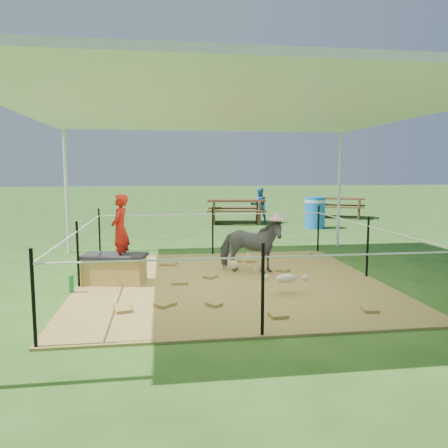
{
  "coord_description": "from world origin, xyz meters",
  "views": [
    {
      "loc": [
        -1.01,
        -6.53,
        1.72
      ],
      "look_at": [
        0.0,
        0.6,
        0.85
      ],
      "focal_mm": 35.0,
      "sensor_mm": 36.0,
      "label": 1
    }
  ],
  "objects": [
    {
      "name": "ground",
      "position": [
        0.0,
        0.0,
        0.0
      ],
      "size": [
        90.0,
        90.0,
        0.0
      ],
      "primitive_type": "plane",
      "color": "#2D5919",
      "rests_on": "ground"
    },
    {
      "name": "hay_patch",
      "position": [
        0.0,
        0.0,
        0.01
      ],
      "size": [
        4.6,
        4.6,
        0.03
      ],
      "primitive_type": "cube",
      "color": "brown",
      "rests_on": "ground"
    },
    {
      "name": "canopy_tent",
      "position": [
        0.0,
        0.0,
        2.69
      ],
      "size": [
        6.3,
        6.3,
        2.9
      ],
      "color": "silver",
      "rests_on": "ground"
    },
    {
      "name": "rope_fence",
      "position": [
        0.0,
        -0.0,
        0.64
      ],
      "size": [
        4.54,
        4.54,
        1.0
      ],
      "color": "black",
      "rests_on": "ground"
    },
    {
      "name": "straw_bale",
      "position": [
        -1.75,
        0.13,
        0.23
      ],
      "size": [
        0.96,
        0.62,
        0.39
      ],
      "primitive_type": "cube",
      "rotation": [
        0.0,
        0.0,
        -0.22
      ],
      "color": "#B28641",
      "rests_on": "hay_patch"
    },
    {
      "name": "dark_cloth",
      "position": [
        -1.75,
        0.13,
        0.45
      ],
      "size": [
        1.03,
        0.68,
        0.05
      ],
      "primitive_type": "cube",
      "rotation": [
        0.0,
        0.0,
        -0.22
      ],
      "color": "black",
      "rests_on": "straw_bale"
    },
    {
      "name": "woman",
      "position": [
        -1.65,
        0.13,
        0.95
      ],
      "size": [
        0.33,
        0.43,
        1.06
      ],
      "primitive_type": "imported",
      "rotation": [
        0.0,
        0.0,
        -1.79
      ],
      "color": "red",
      "rests_on": "straw_bale"
    },
    {
      "name": "green_bottle",
      "position": [
        -2.3,
        -0.32,
        0.15
      ],
      "size": [
        0.08,
        0.08,
        0.25
      ],
      "primitive_type": "cylinder",
      "rotation": [
        0.0,
        0.0,
        -0.22
      ],
      "color": "#1C7F36",
      "rests_on": "hay_patch"
    },
    {
      "name": "pony",
      "position": [
        0.43,
        0.5,
        0.48
      ],
      "size": [
        1.18,
        0.83,
        0.91
      ],
      "primitive_type": "imported",
      "rotation": [
        0.0,
        0.0,
        1.22
      ],
      "color": "#47464B",
      "rests_on": "hay_patch"
    },
    {
      "name": "pink_hat",
      "position": [
        0.43,
        0.5,
        1.0
      ],
      "size": [
        0.28,
        0.28,
        0.13
      ],
      "primitive_type": "cylinder",
      "color": "pink",
      "rests_on": "pony"
    },
    {
      "name": "foal",
      "position": [
        0.67,
        -0.81,
        0.28
      ],
      "size": [
        1.0,
        0.73,
        0.5
      ],
      "primitive_type": null,
      "rotation": [
        0.0,
        0.0,
        0.28
      ],
      "color": "beige",
      "rests_on": "hay_patch"
    },
    {
      "name": "trash_barrel",
      "position": [
        3.56,
        6.1,
        0.47
      ],
      "size": [
        0.69,
        0.69,
        0.94
      ],
      "primitive_type": "cylinder",
      "rotation": [
        0.0,
        0.0,
        0.14
      ],
      "color": "blue",
      "rests_on": "ground"
    },
    {
      "name": "picnic_table_near",
      "position": [
        1.42,
        7.74,
        0.39
      ],
      "size": [
        2.06,
        1.61,
        0.79
      ],
      "primitive_type": "cube",
      "rotation": [
        0.0,
        0.0,
        -0.13
      ],
      "color": "#512F1B",
      "rests_on": "ground"
    },
    {
      "name": "picnic_table_far",
      "position": [
        5.55,
        8.94,
        0.37
      ],
      "size": [
        2.18,
        1.96,
        0.75
      ],
      "primitive_type": "cube",
      "rotation": [
        0.0,
        0.0,
        -0.47
      ],
      "color": "#52391C",
      "rests_on": "ground"
    },
    {
      "name": "distant_person",
      "position": [
        2.19,
        7.7,
        0.59
      ],
      "size": [
        0.58,
        0.46,
        1.18
      ],
      "primitive_type": "imported",
      "rotation": [
        0.0,
        0.0,
        3.17
      ],
      "color": "#3691CB",
      "rests_on": "ground"
    }
  ]
}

